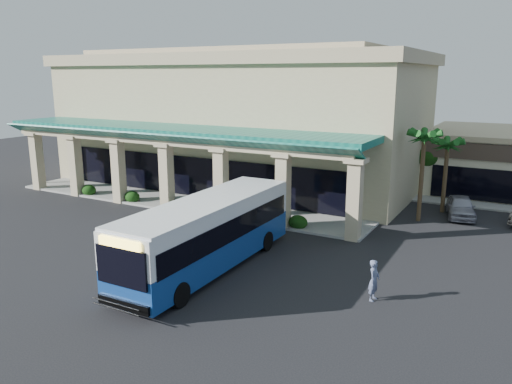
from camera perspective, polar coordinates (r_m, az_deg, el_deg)
The scene contains 10 objects.
ground at distance 27.45m, azimuth -4.60°, elevation -6.55°, with size 110.00×110.00×0.00m, color black.
main_building at distance 43.79m, azimuth -1.86°, elevation 8.51°, with size 30.80×14.80×11.35m, color #C0B489, non-canonical shape.
arcade at distance 36.62m, azimuth -9.24°, elevation 2.96°, with size 30.00×6.20×5.70m, color #0F5E52, non-canonical shape.
palm_0 at distance 33.51m, azimuth 18.43°, elevation 2.29°, with size 2.40×2.40×6.60m, color #134915, non-canonical shape.
palm_1 at distance 36.34m, azimuth 20.84°, elevation 2.26°, with size 2.40×2.40×5.80m, color #134915, non-canonical shape.
palm_2 at distance 46.71m, azimuth -23.67°, elevation 4.53°, with size 2.40×2.40×6.20m, color #134915, non-canonical shape.
broadleaf_tree at distance 41.59m, azimuth 19.12°, elevation 3.00°, with size 2.60×2.60×4.81m, color black, non-canonical shape.
transit_bus at distance 24.32m, azimuth -5.47°, elevation -4.89°, with size 2.88×12.37×3.45m, color navy, non-canonical shape.
pedestrian at distance 21.76m, azimuth 13.34°, elevation -9.78°, with size 0.65×0.42×1.77m, color slate.
car_silver at distance 35.95m, azimuth 22.36°, elevation -1.56°, with size 1.67×4.16×1.42m, color #9A99A8.
Camera 1 is at (14.43, -21.44, 9.26)m, focal length 35.00 mm.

